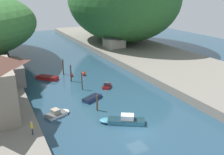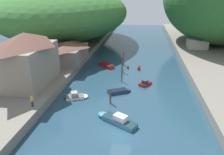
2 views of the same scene
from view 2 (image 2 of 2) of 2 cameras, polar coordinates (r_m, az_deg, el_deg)
name	(u,v)px [view 2 (image 2 of 2)]	position (r m, az deg, el deg)	size (l,w,h in m)	color
water_surface	(133,62)	(54.89, 5.56, 4.10)	(130.00, 130.00, 0.00)	#234256
left_bank	(47,56)	(59.95, -16.59, 5.52)	(22.00, 120.00, 1.43)	slate
hillside_left	(65,13)	(76.63, -12.06, 16.26)	(40.33, 56.46, 16.86)	#387033
waterfront_building	(27,58)	(39.31, -21.35, 4.71)	(7.42, 11.86, 8.86)	gray
boathouse_shed	(68,51)	(50.23, -11.50, 6.68)	(7.49, 10.70, 4.70)	slate
right_bank_cottage	(197,41)	(66.83, 21.39, 8.95)	(5.59, 5.66, 3.90)	#B2A899
boat_yellow_tender	(105,65)	(51.38, -1.81, 3.37)	(4.78, 4.88, 0.71)	red
boat_small_dinghy	(116,119)	(29.87, 1.02, -10.84)	(6.10, 4.51, 1.31)	teal
boat_near_quay	(77,96)	(36.53, -9.12, -4.84)	(3.95, 2.73, 1.11)	white
boat_open_rowboat	(120,91)	(38.00, 2.16, -3.54)	(4.31, 3.15, 0.59)	navy
boat_red_skiff	(146,83)	(41.62, 8.86, -1.45)	(2.84, 3.26, 1.04)	red
mooring_post_nearest	(110,96)	(33.98, -0.43, -4.86)	(0.28, 0.28, 2.56)	brown
mooring_post_middle	(122,74)	(42.02, 2.60, 1.04)	(0.21, 0.21, 3.35)	#4C3D2D
mooring_post_fourth	(122,65)	(46.95, 2.66, 3.35)	(0.28, 0.28, 3.45)	#4C3D2D
mooring_post_farthest	(123,58)	(51.70, 3.02, 5.07)	(0.30, 0.30, 3.45)	brown
channel_buoy_near	(128,67)	(49.98, 4.15, 2.77)	(0.57, 0.57, 0.85)	red
channel_buoy_far	(139,68)	(49.34, 7.03, 2.56)	(0.79, 0.79, 1.19)	red
person_on_quay	(43,83)	(37.67, -17.54, -1.30)	(0.23, 0.39, 1.69)	#282D3D
person_by_boathouse	(32,100)	(32.23, -20.20, -5.63)	(0.31, 0.42, 1.69)	#282D3D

